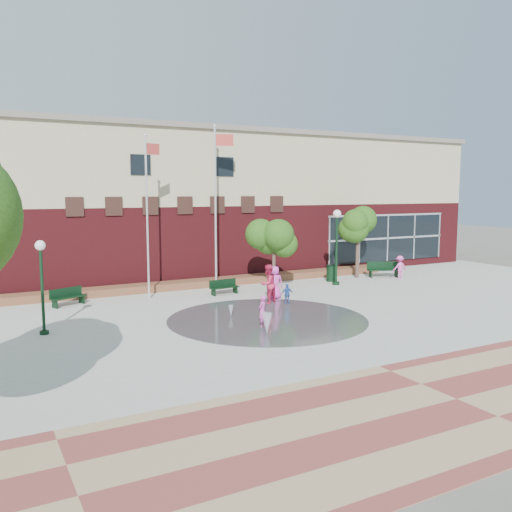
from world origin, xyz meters
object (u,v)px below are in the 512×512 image
flagpole_right (216,198)px  child_splash (262,311)px  bench_left (68,300)px  flagpole_left (148,208)px  trash_can (331,273)px

flagpole_right → child_splash: flagpole_right is taller
child_splash → bench_left: bearing=-88.1°
flagpole_left → bench_left: flagpole_left is taller
bench_left → trash_can: (15.05, -0.21, 0.24)m
flagpole_right → trash_can: 8.31m
flagpole_right → bench_left: bearing=-156.7°
flagpole_left → bench_left: (-3.90, 0.13, -4.27)m
flagpole_left → child_splash: 8.90m
bench_left → trash_can: size_ratio=1.74×
flagpole_left → flagpole_right: bearing=-6.5°
bench_left → child_splash: child_splash is taller
flagpole_left → flagpole_right: (4.29, 1.30, 0.48)m
flagpole_right → bench_left: 9.54m
trash_can → bench_left: bearing=179.2°
bench_left → trash_can: 15.05m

